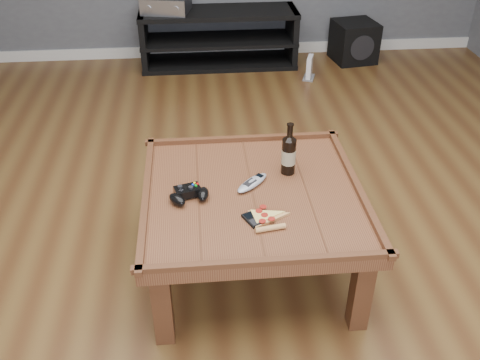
{
  "coord_description": "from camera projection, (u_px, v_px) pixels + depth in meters",
  "views": [
    {
      "loc": [
        -0.24,
        -2.0,
        1.85
      ],
      "look_at": [
        -0.06,
        0.0,
        0.52
      ],
      "focal_mm": 40.0,
      "sensor_mm": 36.0,
      "label": 1
    }
  ],
  "objects": [
    {
      "name": "coffee_table",
      "position": [
        253.0,
        203.0,
        2.48
      ],
      "size": [
        1.03,
        1.03,
        0.48
      ],
      "color": "#4E2816",
      "rests_on": "ground"
    },
    {
      "name": "beer_bottle",
      "position": [
        289.0,
        153.0,
        2.53
      ],
      "size": [
        0.07,
        0.07,
        0.26
      ],
      "color": "black",
      "rests_on": "coffee_table"
    },
    {
      "name": "smartphone",
      "position": [
        253.0,
        219.0,
        2.27
      ],
      "size": [
        0.09,
        0.11,
        0.01
      ],
      "rotation": [
        0.0,
        0.0,
        0.44
      ],
      "color": "black",
      "rests_on": "coffee_table"
    },
    {
      "name": "av_receiver",
      "position": [
        166.0,
        4.0,
        4.63
      ],
      "size": [
        0.45,
        0.4,
        0.14
      ],
      "rotation": [
        0.0,
        0.0,
        -0.21
      ],
      "color": "black",
      "rests_on": "media_console"
    },
    {
      "name": "media_console",
      "position": [
        219.0,
        38.0,
        4.84
      ],
      "size": [
        1.4,
        0.45,
        0.5
      ],
      "color": "black",
      "rests_on": "ground"
    },
    {
      "name": "game_console",
      "position": [
        309.0,
        68.0,
        4.65
      ],
      "size": [
        0.14,
        0.18,
        0.2
      ],
      "rotation": [
        0.0,
        0.0,
        -0.33
      ],
      "color": "slate",
      "rests_on": "ground"
    },
    {
      "name": "game_controller",
      "position": [
        189.0,
        194.0,
        2.39
      ],
      "size": [
        0.2,
        0.16,
        0.05
      ],
      "rotation": [
        0.0,
        0.0,
        0.27
      ],
      "color": "black",
      "rests_on": "coffee_table"
    },
    {
      "name": "baseboard",
      "position": [
        218.0,
        50.0,
        5.15
      ],
      "size": [
        5.0,
        0.02,
        0.1
      ],
      "primitive_type": "cube",
      "color": "silver",
      "rests_on": "ground"
    },
    {
      "name": "remote_control",
      "position": [
        252.0,
        183.0,
        2.49
      ],
      "size": [
        0.19,
        0.19,
        0.03
      ],
      "rotation": [
        0.0,
        0.0,
        -0.78
      ],
      "color": "#979BA4",
      "rests_on": "coffee_table"
    },
    {
      "name": "subwoofer",
      "position": [
        354.0,
        41.0,
        4.97
      ],
      "size": [
        0.42,
        0.42,
        0.36
      ],
      "rotation": [
        0.0,
        0.0,
        0.16
      ],
      "color": "black",
      "rests_on": "ground"
    },
    {
      "name": "pizza_slice",
      "position": [
        265.0,
        218.0,
        2.27
      ],
      "size": [
        0.18,
        0.25,
        0.02
      ],
      "rotation": [
        0.0,
        0.0,
        0.17
      ],
      "color": "tan",
      "rests_on": "coffee_table"
    },
    {
      "name": "ground",
      "position": [
        252.0,
        265.0,
        2.7
      ],
      "size": [
        6.0,
        6.0,
        0.0
      ],
      "primitive_type": "plane",
      "color": "#4A2C15",
      "rests_on": "ground"
    }
  ]
}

